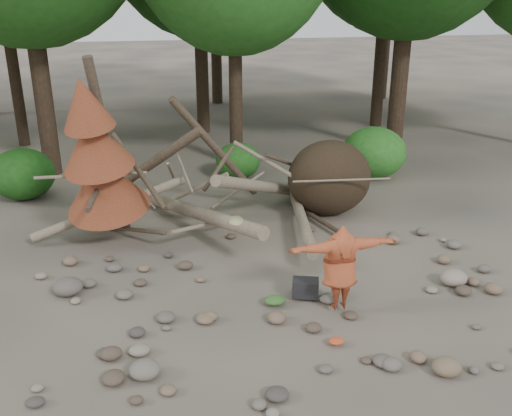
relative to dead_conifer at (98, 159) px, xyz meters
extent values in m
plane|color=#514C44|center=(3.12, -3.37, -2.11)|extent=(120.00, 120.00, 0.00)
ellipsoid|color=#332619|center=(5.72, 0.93, -1.12)|extent=(2.20, 1.87, 1.98)
cylinder|color=gray|center=(2.12, 0.33, -1.56)|extent=(2.61, 5.11, 1.08)
cylinder|color=gray|center=(3.92, 0.83, -1.21)|extent=(3.18, 3.71, 1.90)
cylinder|color=brown|center=(0.92, 1.23, -0.71)|extent=(3.08, 1.91, 2.49)
cylinder|color=gray|center=(4.72, 0.13, -1.76)|extent=(1.13, 4.98, 0.43)
cylinder|color=brown|center=(2.82, 1.43, -0.31)|extent=(2.39, 1.03, 2.89)
cylinder|color=gray|center=(0.12, 0.63, -1.41)|extent=(3.71, 0.86, 1.20)
cylinder|color=#4C3F30|center=(0.62, 0.13, -1.81)|extent=(1.52, 1.70, 0.49)
cylinder|color=gray|center=(3.32, 1.03, -1.31)|extent=(1.57, 0.85, 0.69)
cylinder|color=#4C3F30|center=(4.92, 1.53, -0.91)|extent=(1.92, 1.25, 1.10)
cylinder|color=gray|center=(1.92, 0.83, -0.61)|extent=(0.37, 1.42, 0.85)
cylinder|color=#4C3F30|center=(5.32, -0.17, -1.96)|extent=(0.79, 2.54, 0.12)
cylinder|color=gray|center=(2.32, -0.27, -1.66)|extent=(1.78, 1.11, 0.29)
cylinder|color=#4C3F30|center=(0.22, 0.43, 0.09)|extent=(0.67, 1.13, 4.35)
cone|color=brown|center=(0.06, 0.12, -0.61)|extent=(2.06, 2.13, 1.86)
cone|color=brown|center=(-0.05, -0.09, 0.39)|extent=(1.71, 1.78, 1.65)
cone|color=brown|center=(-0.14, -0.28, 1.29)|extent=(1.23, 1.30, 1.41)
cylinder|color=#38281C|center=(-1.88, 6.13, 2.37)|extent=(0.56, 0.56, 8.96)
cylinder|color=#38281C|center=(4.12, 5.83, 1.46)|extent=(0.44, 0.44, 7.14)
cylinder|color=#38281C|center=(10.12, 6.43, 2.61)|extent=(0.60, 0.60, 9.45)
cylinder|color=#38281C|center=(-3.38, 10.13, 1.67)|extent=(0.42, 0.42, 7.56)
cylinder|color=#38281C|center=(3.62, 10.83, 2.16)|extent=(0.52, 0.52, 8.54)
cylinder|color=#38281C|center=(11.12, 10.43, 1.95)|extent=(0.50, 0.50, 8.12)
cylinder|color=#38281C|center=(5.12, 17.13, 2.26)|extent=(0.54, 0.54, 8.75)
cylinder|color=#38281C|center=(14.12, 16.63, 1.81)|extent=(0.46, 0.46, 7.84)
ellipsoid|color=#1C5316|center=(-2.38, 3.83, -1.39)|extent=(1.80, 1.80, 1.44)
ellipsoid|color=#26691E|center=(3.92, 4.43, -1.55)|extent=(1.40, 1.40, 1.12)
ellipsoid|color=#307C26|center=(8.12, 3.63, -1.31)|extent=(2.00, 2.00, 1.60)
imported|color=#AD4827|center=(4.30, -3.83, -1.21)|extent=(2.03, 0.57, 1.65)
cylinder|color=tan|center=(2.47, -3.42, -0.32)|extent=(0.32, 0.31, 0.14)
cube|color=black|center=(3.84, -3.27, -1.94)|extent=(0.58, 0.47, 0.33)
ellipsoid|color=#346528|center=(3.19, -3.43, -2.04)|extent=(0.40, 0.33, 0.15)
ellipsoid|color=#C44821|center=(3.89, -4.90, -2.06)|extent=(0.26, 0.22, 0.10)
ellipsoid|color=slate|center=(0.73, -5.08, -1.97)|extent=(0.48, 0.43, 0.29)
ellipsoid|color=#7A654C|center=(5.32, -5.97, -1.97)|extent=(0.46, 0.42, 0.28)
ellipsoid|color=gray|center=(6.92, -3.39, -1.95)|extent=(0.55, 0.49, 0.33)
ellipsoid|color=#5F5650|center=(-0.66, -2.18, -1.94)|extent=(0.58, 0.52, 0.35)
camera|label=1|loc=(0.90, -12.55, 3.50)|focal=40.00mm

